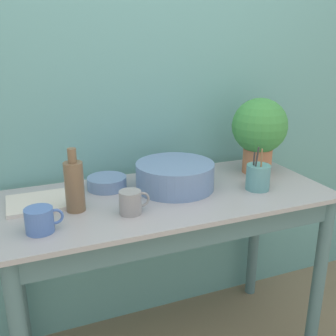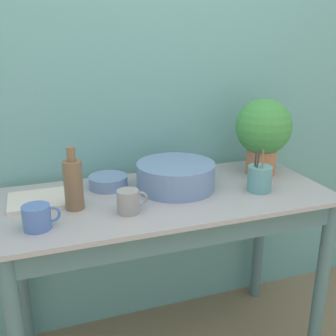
{
  "view_description": "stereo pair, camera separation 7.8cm",
  "coord_description": "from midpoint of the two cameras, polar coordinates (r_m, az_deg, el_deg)",
  "views": [
    {
      "loc": [
        -0.59,
        -1.16,
        1.52
      ],
      "look_at": [
        0.0,
        0.32,
        0.98
      ],
      "focal_mm": 42.0,
      "sensor_mm": 36.0,
      "label": 1
    },
    {
      "loc": [
        -0.52,
        -1.19,
        1.52
      ],
      "look_at": [
        0.0,
        0.32,
        0.98
      ],
      "focal_mm": 42.0,
      "sensor_mm": 36.0,
      "label": 2
    }
  ],
  "objects": [
    {
      "name": "bottle_tall",
      "position": [
        1.58,
        -14.83,
        -2.44
      ],
      "size": [
        0.07,
        0.07,
        0.25
      ],
      "color": "brown",
      "rests_on": "counter_table"
    },
    {
      "name": "wall_back",
      "position": [
        1.97,
        -5.24,
        9.22
      ],
      "size": [
        6.0,
        0.05,
        2.4
      ],
      "color": "#609E9E",
      "rests_on": "ground_plane"
    },
    {
      "name": "utensil_cup",
      "position": [
        1.79,
        11.71,
        -1.3
      ],
      "size": [
        0.11,
        0.11,
        0.21
      ],
      "color": "#569399",
      "rests_on": "counter_table"
    },
    {
      "name": "mug_grey",
      "position": [
        1.53,
        -6.87,
        -4.96
      ],
      "size": [
        0.12,
        0.09,
        0.09
      ],
      "color": "gray",
      "rests_on": "counter_table"
    },
    {
      "name": "potted_plant",
      "position": [
        1.98,
        12.02,
        5.44
      ],
      "size": [
        0.27,
        0.27,
        0.38
      ],
      "color": "#B7704C",
      "rests_on": "counter_table"
    },
    {
      "name": "bowl_small_blue",
      "position": [
        1.8,
        -10.09,
        -2.12
      ],
      "size": [
        0.18,
        0.18,
        0.05
      ],
      "color": "#6684B2",
      "rests_on": "counter_table"
    },
    {
      "name": "bowl_wash_large",
      "position": [
        1.77,
        -0.26,
        -1.13
      ],
      "size": [
        0.35,
        0.35,
        0.12
      ],
      "color": "#6684B2",
      "rests_on": "counter_table"
    },
    {
      "name": "mug_blue",
      "position": [
        1.47,
        -19.56,
        -7.15
      ],
      "size": [
        0.13,
        0.1,
        0.09
      ],
      "color": "#4C70B7",
      "rests_on": "counter_table"
    },
    {
      "name": "counter_table",
      "position": [
        1.77,
        -0.97,
        -9.25
      ],
      "size": [
        1.42,
        0.64,
        0.86
      ],
      "color": "slate",
      "rests_on": "ground_plane"
    },
    {
      "name": "tray_board",
      "position": [
        1.71,
        -19.66,
        -4.76
      ],
      "size": [
        0.24,
        0.22,
        0.02
      ],
      "color": "beige",
      "rests_on": "counter_table"
    }
  ]
}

